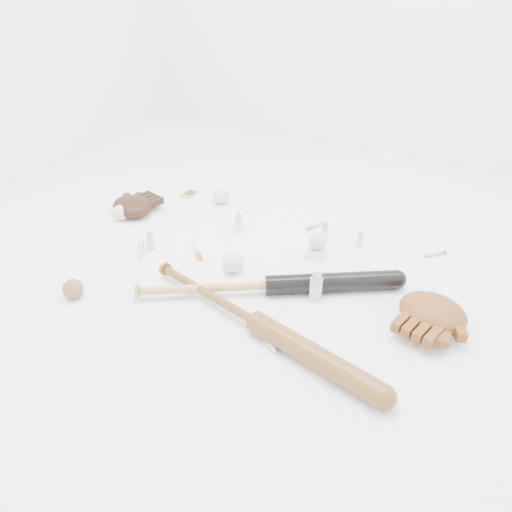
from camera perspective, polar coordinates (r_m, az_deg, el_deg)
The scene contains 21 objects.
bat_dark at distance 1.79m, azimuth 1.43°, elevation -3.36°, with size 0.99×0.07×0.07m, color black, non-canonical shape.
bat_wood at distance 1.62m, azimuth 0.02°, elevation -7.58°, with size 0.99×0.07×0.07m, color brown, non-canonical shape.
glove_dark at distance 2.38m, azimuth -13.98°, elevation 5.57°, with size 0.24×0.24×0.09m, color black, non-canonical shape.
glove_tan at distance 1.74m, azimuth 19.55°, elevation -6.06°, with size 0.27×0.27×0.10m, color brown, non-canonical shape.
trading_card at distance 2.55m, azimuth -7.63°, elevation 7.01°, with size 0.06×0.09×0.00m, color gold.
pedestal at distance 2.02m, azimuth 6.93°, elevation 0.39°, with size 0.07×0.07×0.04m, color white.
baseball_on_pedestal at distance 1.99m, azimuth 7.03°, elevation 1.73°, with size 0.07×0.07×0.07m, color beige.
baseball_left at distance 2.35m, azimuth -15.19°, elevation 4.81°, with size 0.07×0.07×0.07m, color beige.
baseball_upper at distance 2.43m, azimuth -3.99°, elevation 6.90°, with size 0.08×0.08×0.08m, color beige.
baseball_mid at distance 1.90m, azimuth -2.65°, elevation -0.74°, with size 0.08×0.08×0.08m, color beige.
baseball_aged at distance 1.88m, azimuth -20.18°, elevation -3.55°, with size 0.07×0.07×0.07m, color brown.
syringe_0 at distance 2.09m, azimuth -13.00°, elevation 0.61°, with size 0.16×0.03×0.02m, color #ADBCC6, non-canonical shape.
syringe_1 at distance 2.05m, azimuth -6.83°, elevation 0.67°, with size 0.16×0.03×0.02m, color #ADBCC6, non-canonical shape.
syringe_2 at distance 2.24m, azimuth 6.96°, elevation 3.54°, with size 0.14×0.02×0.02m, color #ADBCC6, non-canonical shape.
syringe_3 at distance 1.59m, azimuth 1.43°, elevation -9.77°, with size 0.16×0.03×0.02m, color #ADBCC6, non-canonical shape.
syringe_4 at distance 2.14m, azimuth 19.60°, elevation 0.21°, with size 0.13×0.02×0.02m, color #ADBCC6, non-canonical shape.
vial_0 at distance 2.14m, azimuth 7.85°, elevation 2.86°, with size 0.03×0.03×0.08m, color silver.
vial_1 at distance 2.12m, azimuth 11.81°, elevation 1.98°, with size 0.03×0.03×0.06m, color silver.
vial_2 at distance 2.17m, azimuth -2.00°, elevation 3.81°, with size 0.03×0.03×0.08m, color silver.
vial_3 at distance 1.76m, azimuth 6.88°, elevation -3.48°, with size 0.04×0.04×0.11m, color silver.
vial_4 at distance 2.09m, azimuth -11.96°, elevation 1.68°, with size 0.03×0.03×0.07m, color silver.
Camera 1 is at (0.81, -1.39, 1.08)m, focal length 35.00 mm.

